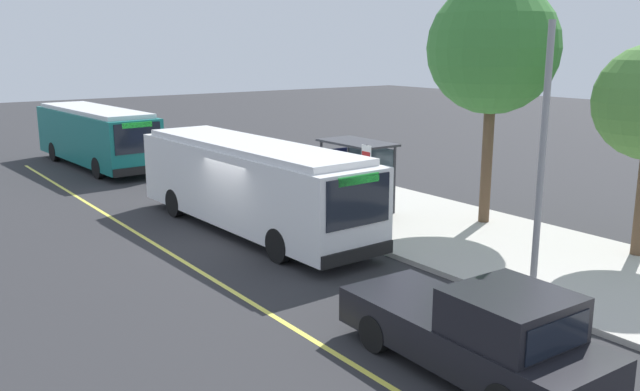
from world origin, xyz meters
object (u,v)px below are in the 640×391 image
at_px(pickup_truck, 478,333).
at_px(transit_bus_main, 250,183).
at_px(pedestrian_commuter, 329,187).
at_px(waiting_bench, 368,196).
at_px(transit_bus_second, 96,135).
at_px(route_sign_post, 366,176).

bearing_deg(pickup_truck, transit_bus_main, 171.64).
relative_size(transit_bus_main, pedestrian_commuter, 6.45).
relative_size(transit_bus_main, waiting_bench, 6.82).
distance_m(transit_bus_second, waiting_bench, 16.14).
bearing_deg(transit_bus_main, pickup_truck, -8.36).
bearing_deg(waiting_bench, pedestrian_commuter, -97.93).
xyz_separation_m(route_sign_post, pedestrian_commuter, (-2.45, 0.36, -0.84)).
bearing_deg(transit_bus_main, pedestrian_commuter, 86.27).
bearing_deg(route_sign_post, waiting_bench, 138.84).
xyz_separation_m(transit_bus_main, route_sign_post, (2.65, 2.71, 0.34)).
height_order(transit_bus_main, waiting_bench, transit_bus_main).
bearing_deg(transit_bus_second, pickup_truck, -2.97).
xyz_separation_m(transit_bus_second, waiting_bench, (15.34, 4.94, -0.98)).
bearing_deg(pedestrian_commuter, transit_bus_main, -93.73).
bearing_deg(waiting_bench, route_sign_post, -41.16).
height_order(transit_bus_main, route_sign_post, same).
height_order(pickup_truck, pedestrian_commuter, pickup_truck).
xyz_separation_m(transit_bus_second, route_sign_post, (17.57, 2.99, 0.34)).
bearing_deg(route_sign_post, transit_bus_second, -170.35).
distance_m(transit_bus_main, pickup_truck, 11.23).
bearing_deg(pedestrian_commuter, transit_bus_second, -167.51).
bearing_deg(waiting_bench, transit_bus_main, -95.17).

